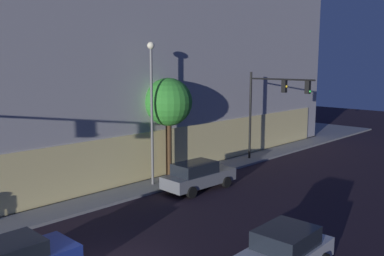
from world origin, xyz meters
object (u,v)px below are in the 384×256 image
Objects in this scene: street_lamp_sidewalk at (152,97)px; modern_building at (99,47)px; car_grey at (198,175)px; sidewalk_tree at (168,103)px; car_silver at (282,253)px; traffic_light_far_corner at (272,99)px.

modern_building is at bearing 68.53° from street_lamp_sidewalk.
car_grey is at bearing -59.36° from street_lamp_sidewalk.
sidewalk_tree is 1.39× the size of car_silver.
sidewalk_tree is 14.22m from car_silver.
modern_building is 7.33× the size of car_grey.
modern_building is at bearing 76.56° from car_grey.
sidewalk_tree reaches higher than car_silver.
sidewalk_tree is (1.85, 0.53, -0.49)m from street_lamp_sidewalk.
traffic_light_far_corner is at bearing -10.91° from street_lamp_sidewalk.
street_lamp_sidewalk is at bearing 71.04° from car_silver.
car_silver is (-14.08, -9.79, -4.04)m from traffic_light_far_corner.
sidewalk_tree is 1.34× the size of car_grey.
modern_building is 16.49m from traffic_light_far_corner.
modern_building is 5.28× the size of traffic_light_far_corner.
modern_building is 7.62× the size of car_silver.
street_lamp_sidewalk is at bearing 169.09° from traffic_light_far_corner.
modern_building is 18.12m from car_grey.
street_lamp_sidewalk is 13.24m from car_silver.
modern_building is 5.48× the size of sidewalk_tree.
car_silver is 0.96× the size of car_grey.
traffic_light_far_corner is 1.39× the size of car_grey.
street_lamp_sidewalk reaches higher than car_silver.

